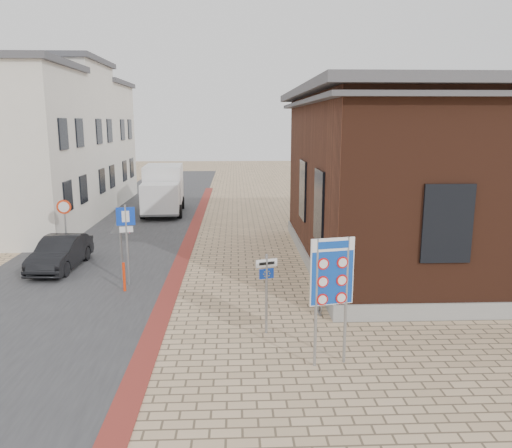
{
  "coord_description": "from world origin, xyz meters",
  "views": [
    {
      "loc": [
        0.21,
        -12.15,
        5.54
      ],
      "look_at": [
        0.88,
        4.08,
        2.2
      ],
      "focal_mm": 35.0,
      "sensor_mm": 36.0,
      "label": 1
    }
  ],
  "objects_px": {
    "parking_sign": "(126,230)",
    "bollard": "(124,277)",
    "box_truck": "(163,189)",
    "essen_sign": "(266,282)",
    "border_sign": "(332,274)",
    "sedan": "(61,253)"
  },
  "relations": [
    {
      "from": "essen_sign",
      "to": "parking_sign",
      "type": "bearing_deg",
      "value": 118.88
    },
    {
      "from": "sedan",
      "to": "box_truck",
      "type": "bearing_deg",
      "value": 81.65
    },
    {
      "from": "sedan",
      "to": "essen_sign",
      "type": "xyz_separation_m",
      "value": [
        7.5,
        -6.28,
        0.79
      ]
    },
    {
      "from": "box_truck",
      "to": "parking_sign",
      "type": "relative_size",
      "value": 2.01
    },
    {
      "from": "sedan",
      "to": "bollard",
      "type": "distance_m",
      "value": 4.08
    },
    {
      "from": "sedan",
      "to": "bollard",
      "type": "xyz_separation_m",
      "value": [
        3.0,
        -2.76,
        -0.13
      ]
    },
    {
      "from": "border_sign",
      "to": "parking_sign",
      "type": "relative_size",
      "value": 1.08
    },
    {
      "from": "sedan",
      "to": "parking_sign",
      "type": "xyz_separation_m",
      "value": [
        3.0,
        -2.08,
        1.31
      ]
    },
    {
      "from": "sedan",
      "to": "box_truck",
      "type": "distance_m",
      "value": 12.0
    },
    {
      "from": "sedan",
      "to": "border_sign",
      "type": "xyz_separation_m",
      "value": [
        8.86,
        -8.08,
        1.56
      ]
    },
    {
      "from": "sedan",
      "to": "bollard",
      "type": "bearing_deg",
      "value": -40.04
    },
    {
      "from": "box_truck",
      "to": "bollard",
      "type": "xyz_separation_m",
      "value": [
        0.72,
        -14.51,
        -1.0
      ]
    },
    {
      "from": "essen_sign",
      "to": "bollard",
      "type": "relative_size",
      "value": 2.19
    },
    {
      "from": "box_truck",
      "to": "parking_sign",
      "type": "height_order",
      "value": "box_truck"
    },
    {
      "from": "border_sign",
      "to": "essen_sign",
      "type": "height_order",
      "value": "border_sign"
    },
    {
      "from": "border_sign",
      "to": "parking_sign",
      "type": "bearing_deg",
      "value": 122.52
    },
    {
      "from": "essen_sign",
      "to": "box_truck",
      "type": "bearing_deg",
      "value": 88.07
    },
    {
      "from": "parking_sign",
      "to": "bollard",
      "type": "distance_m",
      "value": 1.6
    },
    {
      "from": "border_sign",
      "to": "parking_sign",
      "type": "distance_m",
      "value": 8.39
    },
    {
      "from": "box_truck",
      "to": "essen_sign",
      "type": "bearing_deg",
      "value": -77.21
    },
    {
      "from": "box_truck",
      "to": "essen_sign",
      "type": "distance_m",
      "value": 18.77
    },
    {
      "from": "bollard",
      "to": "sedan",
      "type": "bearing_deg",
      "value": 137.34
    }
  ]
}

